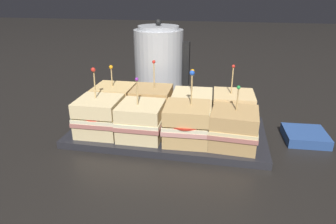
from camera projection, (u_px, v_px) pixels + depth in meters
ground_plane at (168, 135)px, 0.79m from camera, size 6.00×6.00×0.00m
serving_platter at (168, 132)px, 0.78m from camera, size 0.49×0.25×0.02m
sandwich_front_far_left at (100, 116)px, 0.74m from camera, size 0.11×0.11×0.17m
sandwich_front_center_left at (141, 121)px, 0.72m from camera, size 0.11×0.11×0.15m
sandwich_front_center_right at (187, 123)px, 0.70m from camera, size 0.11×0.11×0.17m
sandwich_front_far_right at (234, 128)px, 0.68m from camera, size 0.11×0.11×0.14m
sandwich_back_far_left at (115, 101)px, 0.84m from camera, size 0.11×0.11×0.15m
sandwich_back_center_left at (152, 104)px, 0.82m from camera, size 0.11×0.11×0.17m
sandwich_back_center_right at (192, 107)px, 0.80m from camera, size 0.11×0.11×0.15m
sandwich_back_far_right at (233, 110)px, 0.78m from camera, size 0.11×0.12×0.16m
kettle_steel at (159, 65)px, 1.00m from camera, size 0.18×0.16×0.27m
napkin_stack at (305, 136)px, 0.76m from camera, size 0.11×0.11×0.02m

